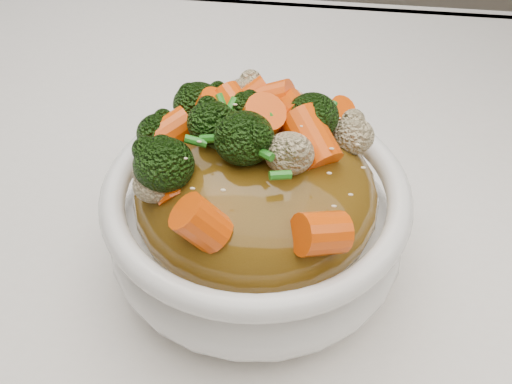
# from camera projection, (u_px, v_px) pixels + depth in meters

# --- Properties ---
(tablecloth) EXTENTS (1.20, 0.80, 0.04)m
(tablecloth) POSITION_uv_depth(u_px,v_px,m) (306.00, 266.00, 0.46)
(tablecloth) COLOR white
(tablecloth) RESTS_ON dining_table
(bowl) EXTENTS (0.22, 0.22, 0.08)m
(bowl) POSITION_uv_depth(u_px,v_px,m) (256.00, 224.00, 0.41)
(bowl) COLOR white
(bowl) RESTS_ON tablecloth
(sauce_base) EXTENTS (0.18, 0.18, 0.09)m
(sauce_base) POSITION_uv_depth(u_px,v_px,m) (256.00, 195.00, 0.39)
(sauce_base) COLOR brown
(sauce_base) RESTS_ON bowl
(carrots) EXTENTS (0.18, 0.18, 0.05)m
(carrots) POSITION_uv_depth(u_px,v_px,m) (256.00, 124.00, 0.35)
(carrots) COLOR #F55107
(carrots) RESTS_ON sauce_base
(broccoli) EXTENTS (0.18, 0.18, 0.04)m
(broccoli) POSITION_uv_depth(u_px,v_px,m) (256.00, 126.00, 0.35)
(broccoli) COLOR black
(broccoli) RESTS_ON sauce_base
(cauliflower) EXTENTS (0.18, 0.18, 0.03)m
(cauliflower) POSITION_uv_depth(u_px,v_px,m) (256.00, 128.00, 0.36)
(cauliflower) COLOR #CCBA8B
(cauliflower) RESTS_ON sauce_base
(scallions) EXTENTS (0.13, 0.13, 0.02)m
(scallions) POSITION_uv_depth(u_px,v_px,m) (256.00, 123.00, 0.35)
(scallions) COLOR #237A1C
(scallions) RESTS_ON sauce_base
(sesame_seeds) EXTENTS (0.16, 0.16, 0.01)m
(sesame_seeds) POSITION_uv_depth(u_px,v_px,m) (256.00, 123.00, 0.35)
(sesame_seeds) COLOR beige
(sesame_seeds) RESTS_ON sauce_base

